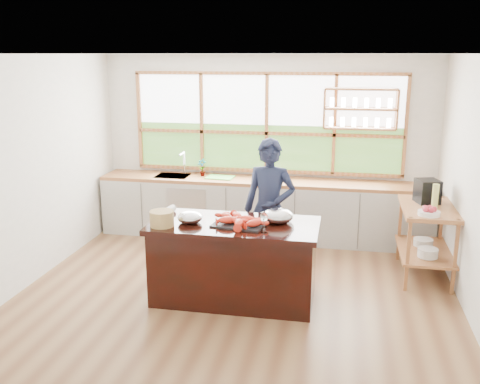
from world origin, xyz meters
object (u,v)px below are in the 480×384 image
(island, at_px, (234,261))
(espresso_machine, at_px, (427,191))
(cook, at_px, (269,210))
(wicker_basket, at_px, (162,219))

(island, bearing_deg, espresso_machine, 30.36)
(cook, relative_size, wicker_basket, 6.62)
(cook, xyz_separation_m, wicker_basket, (-1.04, -0.95, 0.12))
(cook, bearing_deg, espresso_machine, 23.16)
(cook, height_order, wicker_basket, cook)
(island, distance_m, cook, 0.87)
(cook, height_order, espresso_machine, cook)
(cook, bearing_deg, wicker_basket, -131.07)
(island, xyz_separation_m, cook, (0.29, 0.71, 0.41))
(espresso_machine, bearing_deg, wicker_basket, -168.92)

